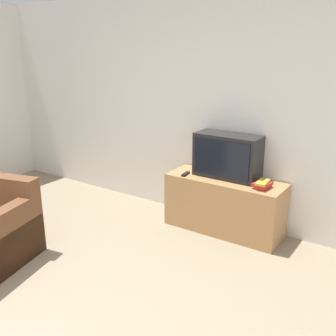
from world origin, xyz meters
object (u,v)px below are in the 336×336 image
book_stack (263,184)px  remote_on_stand (186,174)px  television (227,156)px  tv_stand (224,205)px

book_stack → remote_on_stand: (-0.88, -0.07, -0.03)m
television → remote_on_stand: television is taller
television → book_stack: size_ratio=3.21×
television → book_stack: bearing=-15.2°
television → remote_on_stand: bearing=-153.9°
tv_stand → remote_on_stand: remote_on_stand is taller
book_stack → remote_on_stand: 0.88m
remote_on_stand → book_stack: bearing=4.8°
tv_stand → remote_on_stand: 0.55m
tv_stand → remote_on_stand: (-0.43, -0.12, 0.32)m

